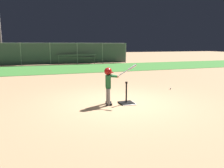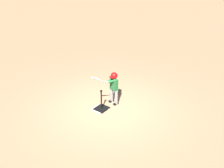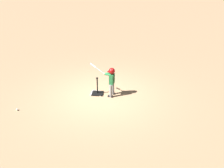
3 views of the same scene
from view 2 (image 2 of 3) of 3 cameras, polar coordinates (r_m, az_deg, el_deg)
The scene contains 4 objects.
ground_plane at distance 8.85m, azimuth -0.86°, elevation -5.33°, with size 90.00×90.00×0.00m, color tan.
home_plate at distance 8.81m, azimuth -2.66°, elevation -5.45°, with size 0.44×0.44×0.02m, color white.
batting_tee at distance 8.77m, azimuth -2.30°, elevation -4.94°, with size 0.44×0.40×0.70m.
batter_child at distance 8.79m, azimuth 0.26°, elevation -0.04°, with size 0.99×0.42×1.26m.
Camera 2 is at (5.90, 4.68, 4.65)m, focal length 42.00 mm.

